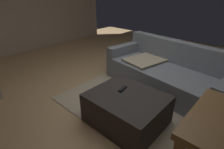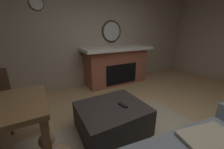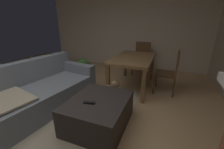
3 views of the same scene
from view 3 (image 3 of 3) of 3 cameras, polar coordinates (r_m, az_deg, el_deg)
floor at (r=2.33m, az=-23.15°, el=-21.50°), size 8.94×8.94×0.00m
wall_right_window_side at (r=5.08m, az=6.06°, el=17.73°), size 0.12×5.63×2.56m
area_rug at (r=2.63m, az=-17.19°, el=-15.16°), size 2.60×2.00×0.01m
couch at (r=2.88m, az=-28.84°, el=-6.98°), size 2.34×1.25×0.83m
ottoman_coffee_table at (r=2.23m, az=-5.25°, el=-14.69°), size 0.96×0.82×0.43m
tv_remote at (r=2.04m, az=-9.01°, el=-10.96°), size 0.08×0.17×0.02m
dining_table at (r=3.34m, az=8.48°, el=5.45°), size 1.42×0.85×0.74m
dining_chair_south at (r=3.30m, az=22.30°, el=1.60°), size 0.46×0.46×0.93m
dining_chair_east at (r=4.42m, az=11.78°, el=7.14°), size 0.45×0.45×0.93m
potted_plant at (r=4.20m, az=-11.63°, el=3.26°), size 0.36×0.36×0.53m
small_dog at (r=2.95m, az=-1.75°, el=-5.97°), size 0.44×0.49×0.33m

